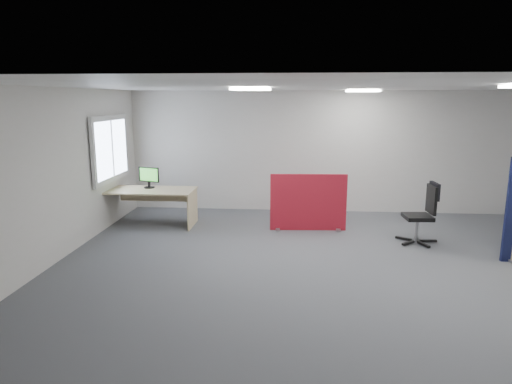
# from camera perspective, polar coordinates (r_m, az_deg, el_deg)

# --- Properties ---
(floor) EXTENTS (9.00, 9.00, 0.00)m
(floor) POSITION_cam_1_polar(r_m,az_deg,el_deg) (7.24, 11.07, -9.02)
(floor) COLOR #54565C
(floor) RESTS_ON ground
(ceiling) EXTENTS (9.00, 7.00, 0.02)m
(ceiling) POSITION_cam_1_polar(r_m,az_deg,el_deg) (6.79, 11.97, 12.84)
(ceiling) COLOR white
(ceiling) RESTS_ON wall_back
(wall_back) EXTENTS (9.00, 0.02, 2.70)m
(wall_back) POSITION_cam_1_polar(r_m,az_deg,el_deg) (10.34, 9.32, 4.94)
(wall_back) COLOR silver
(wall_back) RESTS_ON floor
(wall_front) EXTENTS (9.00, 0.02, 2.70)m
(wall_front) POSITION_cam_1_polar(r_m,az_deg,el_deg) (3.54, 17.93, -8.41)
(wall_front) COLOR silver
(wall_front) RESTS_ON floor
(wall_left) EXTENTS (0.02, 7.00, 2.70)m
(wall_left) POSITION_cam_1_polar(r_m,az_deg,el_deg) (7.77, -23.61, 1.94)
(wall_left) COLOR silver
(wall_left) RESTS_ON floor
(window) EXTENTS (0.06, 1.70, 1.30)m
(window) POSITION_cam_1_polar(r_m,az_deg,el_deg) (9.51, -17.69, 5.19)
(window) COLOR white
(window) RESTS_ON wall_left
(ceiling_lights) EXTENTS (4.10, 4.10, 0.04)m
(ceiling_lights) POSITION_cam_1_polar(r_m,az_deg,el_deg) (7.49, 13.92, 12.39)
(ceiling_lights) COLOR white
(ceiling_lights) RESTS_ON ceiling
(red_divider) EXTENTS (1.48, 0.30, 1.11)m
(red_divider) POSITION_cam_1_polar(r_m,az_deg,el_deg) (8.88, 6.55, -1.38)
(red_divider) COLOR #A61524
(red_divider) RESTS_ON floor
(second_desk) EXTENTS (1.76, 0.88, 0.73)m
(second_desk) POSITION_cam_1_polar(r_m,az_deg,el_deg) (9.47, -12.94, -0.66)
(second_desk) COLOR beige
(second_desk) RESTS_ON floor
(monitor_second) EXTENTS (0.46, 0.21, 0.43)m
(monitor_second) POSITION_cam_1_polar(r_m,az_deg,el_deg) (9.54, -13.25, 1.89)
(monitor_second) COLOR black
(monitor_second) RESTS_ON second_desk
(office_chair) EXTENTS (0.70, 0.71, 1.08)m
(office_chair) POSITION_cam_1_polar(r_m,az_deg,el_deg) (8.54, 20.32, -2.08)
(office_chair) COLOR black
(office_chair) RESTS_ON floor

